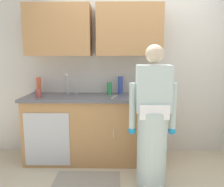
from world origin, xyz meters
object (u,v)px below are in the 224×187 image
Objects in this scene: person_at_sink at (152,128)px; bottle_water_tall at (109,88)px; bottle_soap at (120,85)px; sponge at (139,97)px; bottle_cleaner_spray at (141,87)px; bottle_dish_liquid at (153,86)px; bottle_water_short at (39,86)px; sink at (69,97)px; knife_on_counter at (114,97)px; cup_by_sink at (38,93)px.

bottle_water_tall is at bearing 122.22° from person_at_sink.
sponge is at bearing -56.56° from bottle_soap.
bottle_cleaner_spray is 0.97× the size of bottle_dish_liquid.
person_at_sink reaches higher than bottle_water_short.
bottle_water_short is at bearing 162.74° from sink.
sponge is (0.34, -0.06, 0.01)m from knife_on_counter.
bottle_soap is at bearing 173.82° from bottle_cleaner_spray.
person_at_sink is at bearing -87.53° from bottle_cleaner_spray.
bottle_dish_liquid is 0.48m from bottle_soap.
cup_by_sink is (0.08, -0.26, -0.07)m from bottle_water_short.
person_at_sink is at bearing -78.42° from sponge.
bottle_water_tall is 1.00m from cup_by_sink.
bottle_water_short is at bearing 106.65° from cup_by_sink.
knife_on_counter is at bearing 0.56° from cup_by_sink.
knife_on_counter is (-0.57, -0.25, -0.11)m from bottle_dish_liquid.
sponge is (0.98, -0.17, 0.03)m from sink.
sink is 2.15× the size of bottle_dish_liquid.
bottle_water_short is 1.04× the size of knife_on_counter.
cup_by_sink is 0.97× the size of sponge.
person_at_sink reaches higher than bottle_cleaner_spray.
bottle_dish_liquid is at bearing 54.53° from sponge.
sink is 2.86× the size of bottle_water_tall.
sink is 1.23m from bottle_dish_liquid.
bottle_water_short is 1.07× the size of bottle_dish_liquid.
bottle_dish_liquid is at bearing -6.40° from bottle_soap.
person_at_sink reaches higher than sponge.
bottle_soap is at bearing 15.72° from cup_by_sink.
person_at_sink reaches higher than bottle_soap.
bottle_water_short is 0.97× the size of bottle_soap.
bottle_water_short is 1.14m from knife_on_counter.
bottle_water_short reaches higher than knife_on_counter.
bottle_cleaner_spray reaches higher than bottle_water_tall.
person_at_sink is 6.30× the size of bottle_soap.
bottle_cleaner_spray is 0.50m from knife_on_counter.
person_at_sink reaches higher than knife_on_counter.
bottle_water_tall is 0.52m from sponge.
bottle_soap is (1.21, 0.05, 0.00)m from bottle_water_short.
bottle_soap is (0.74, 0.20, 0.14)m from sink.
bottle_dish_liquid is at bearing -50.95° from knife_on_counter.
bottle_water_short is at bearing 167.66° from sponge.
knife_on_counter is (0.06, -0.25, -0.08)m from bottle_water_tall.
bottle_water_tall is at bearing 14.85° from cup_by_sink.
sink reaches higher than bottle_cleaner_spray.
knife_on_counter is (-0.45, 0.56, 0.25)m from person_at_sink.
bottle_water_tall is 0.68× the size of bottle_soap.
bottle_soap is at bearing -2.66° from knife_on_counter.
sink is at bearing 148.31° from person_at_sink.
bottle_water_tall is (1.04, -0.01, -0.04)m from bottle_water_short.
person_at_sink is 14.73× the size of sponge.
cup_by_sink is (-1.13, -0.32, -0.08)m from bottle_soap.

